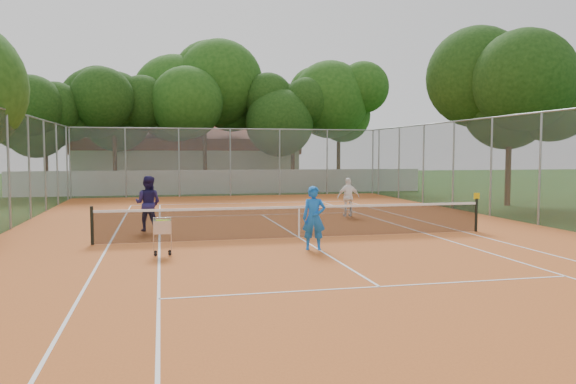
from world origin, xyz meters
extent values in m
plane|color=#16370F|center=(0.00, 0.00, 0.00)|extent=(120.00, 120.00, 0.00)
cube|color=#BA5B24|center=(0.00, 0.00, 0.01)|extent=(18.00, 34.00, 0.02)
cube|color=white|center=(0.00, 0.00, 0.02)|extent=(10.98, 23.78, 0.01)
cube|color=black|center=(0.00, 0.00, 0.51)|extent=(11.88, 0.10, 0.98)
cube|color=slate|center=(0.00, 0.00, 2.00)|extent=(18.00, 34.00, 4.00)
cube|color=silver|center=(0.00, 19.00, 0.75)|extent=(26.00, 0.30, 1.50)
cube|color=beige|center=(-2.00, 29.00, 2.20)|extent=(16.40, 9.00, 4.40)
cube|color=black|center=(0.00, 22.00, 5.00)|extent=(29.00, 19.00, 10.00)
imported|color=blue|center=(-0.12, -2.13, 0.86)|extent=(0.69, 0.53, 1.68)
imported|color=#201A4E|center=(-4.47, 2.55, 0.92)|extent=(1.06, 0.95, 1.81)
imported|color=white|center=(3.30, 5.07, 0.80)|extent=(0.93, 0.43, 1.56)
cube|color=silver|center=(-4.03, -2.05, 0.50)|extent=(0.58, 0.58, 0.97)
camera|label=1|loc=(-4.04, -16.31, 2.58)|focal=35.00mm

